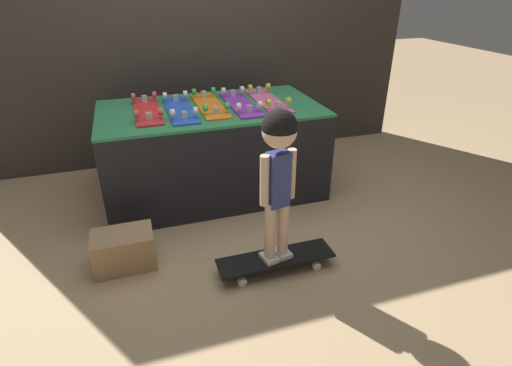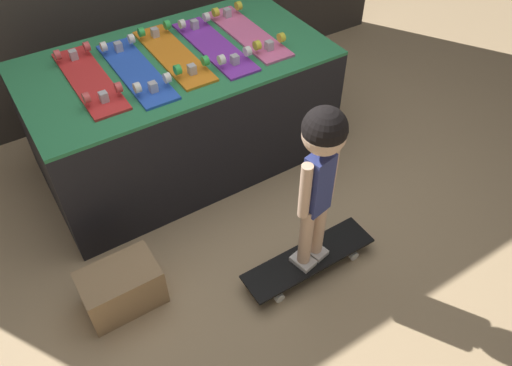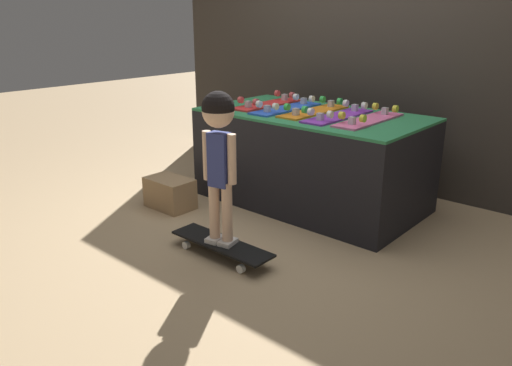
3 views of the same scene
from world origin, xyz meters
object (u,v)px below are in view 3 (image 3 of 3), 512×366
(skateboard_pink_on_rack, at_px, (369,119))
(skateboard_orange_on_rack, at_px, (314,110))
(skateboard_red_on_rack, at_px, (267,103))
(storage_box, at_px, (170,193))
(child, at_px, (219,140))
(skateboard_on_floor, at_px, (221,245))
(skateboard_purple_on_rack, at_px, (338,115))
(skateboard_blue_on_rack, at_px, (286,107))

(skateboard_pink_on_rack, bearing_deg, skateboard_orange_on_rack, 178.57)
(skateboard_red_on_rack, height_order, storage_box, skateboard_red_on_rack)
(skateboard_orange_on_rack, xyz_separation_m, child, (0.14, -1.17, 0.01))
(skateboard_on_floor, distance_m, storage_box, 0.96)
(skateboard_purple_on_rack, xyz_separation_m, skateboard_on_floor, (-0.11, -1.13, -0.68))
(skateboard_purple_on_rack, distance_m, skateboard_pink_on_rack, 0.24)
(child, bearing_deg, storage_box, 148.17)
(skateboard_red_on_rack, xyz_separation_m, skateboard_purple_on_rack, (0.72, -0.05, 0.00))
(skateboard_blue_on_rack, relative_size, child, 0.75)
(skateboard_purple_on_rack, distance_m, storage_box, 1.43)
(storage_box, bearing_deg, skateboard_pink_on_rack, 33.66)
(skateboard_blue_on_rack, xyz_separation_m, child, (0.38, -1.13, 0.01))
(child, xyz_separation_m, storage_box, (-0.90, 0.33, -0.64))
(skateboard_orange_on_rack, height_order, child, child)
(skateboard_red_on_rack, height_order, skateboard_blue_on_rack, same)
(skateboard_blue_on_rack, distance_m, skateboard_pink_on_rack, 0.72)
(skateboard_blue_on_rack, height_order, skateboard_purple_on_rack, same)
(skateboard_orange_on_rack, relative_size, storage_box, 1.90)
(skateboard_pink_on_rack, distance_m, skateboard_on_floor, 1.39)
(skateboard_pink_on_rack, xyz_separation_m, skateboard_on_floor, (-0.35, -1.16, -0.68))
(skateboard_red_on_rack, relative_size, skateboard_blue_on_rack, 1.00)
(skateboard_blue_on_rack, height_order, skateboard_on_floor, skateboard_blue_on_rack)
(skateboard_red_on_rack, relative_size, skateboard_on_floor, 0.97)
(skateboard_red_on_rack, bearing_deg, child, -62.39)
(skateboard_purple_on_rack, height_order, skateboard_pink_on_rack, same)
(skateboard_purple_on_rack, relative_size, skateboard_on_floor, 0.97)
(skateboard_pink_on_rack, distance_m, storage_box, 1.62)
(skateboard_pink_on_rack, bearing_deg, skateboard_purple_on_rack, -174.00)
(skateboard_on_floor, bearing_deg, skateboard_pink_on_rack, 73.34)
(skateboard_blue_on_rack, distance_m, skateboard_purple_on_rack, 0.48)
(child, bearing_deg, skateboard_purple_on_rack, 72.95)
(skateboard_purple_on_rack, xyz_separation_m, skateboard_pink_on_rack, (0.24, 0.03, 0.00))
(skateboard_blue_on_rack, relative_size, storage_box, 1.90)
(skateboard_orange_on_rack, height_order, skateboard_pink_on_rack, same)
(skateboard_red_on_rack, height_order, child, child)
(storage_box, bearing_deg, skateboard_purple_on_rack, 38.68)
(skateboard_pink_on_rack, relative_size, storage_box, 1.90)
(skateboard_blue_on_rack, bearing_deg, skateboard_pink_on_rack, 2.28)
(skateboard_red_on_rack, relative_size, skateboard_orange_on_rack, 1.00)
(skateboard_blue_on_rack, xyz_separation_m, skateboard_pink_on_rack, (0.72, 0.03, 0.00))
(skateboard_blue_on_rack, bearing_deg, storage_box, -123.12)
(skateboard_red_on_rack, relative_size, storage_box, 1.90)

